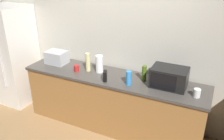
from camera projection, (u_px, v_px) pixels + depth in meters
ground_plane at (101, 139)px, 3.57m from camera, size 8.00×8.00×0.00m
back_wall at (123, 40)px, 3.68m from camera, size 6.40×0.10×2.70m
counter_run at (112, 101)px, 3.71m from camera, size 2.84×0.64×0.90m
refrigerator at (12, 55)px, 4.33m from camera, size 0.72×0.73×1.80m
microwave at (169, 77)px, 3.18m from camera, size 0.48×0.35×0.27m
toaster_oven at (57, 57)px, 3.95m from camera, size 0.34×0.26×0.21m
paper_towel_roll at (99, 64)px, 3.61m from camera, size 0.12×0.12×0.27m
cordless_phone at (105, 76)px, 3.36m from camera, size 0.09×0.12×0.15m
bottle_olive_oil at (144, 73)px, 3.35m from camera, size 0.07×0.07×0.23m
bottle_spray_cleaner at (129, 78)px, 3.24m from camera, size 0.08×0.08×0.20m
bottle_vinegar at (88, 62)px, 3.64m from camera, size 0.07×0.07×0.29m
mug_red at (77, 68)px, 3.67m from camera, size 0.08×0.08×0.10m
mug_white at (197, 93)px, 2.96m from camera, size 0.09×0.09×0.11m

